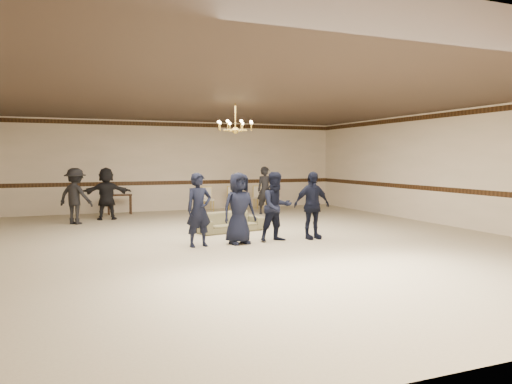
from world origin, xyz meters
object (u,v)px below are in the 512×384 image
at_px(boy_b, 239,208).
at_px(console_table, 120,204).
at_px(adult_right, 265,190).
at_px(banquet_chair_left, 208,199).
at_px(chandelier, 235,117).
at_px(boy_d, 312,205).
at_px(banquet_chair_right, 260,198).
at_px(banquet_chair_mid, 234,199).
at_px(adult_mid, 106,194).
at_px(boy_a, 199,210).
at_px(adult_left, 76,196).
at_px(boy_c, 277,207).
at_px(settee, 229,222).

relative_size(boy_b, console_table, 1.96).
distance_m(adult_right, banquet_chair_left, 2.22).
relative_size(chandelier, adult_right, 0.59).
bearing_deg(adult_right, boy_d, -94.70).
xyz_separation_m(chandelier, banquet_chair_left, (0.80, 5.25, -2.45)).
height_order(boy_d, banquet_chair_right, boy_d).
relative_size(adult_right, banquet_chair_mid, 1.90).
height_order(adult_mid, adult_right, same).
distance_m(adult_mid, banquet_chair_right, 5.64).
distance_m(boy_b, banquet_chair_left, 6.67).
bearing_deg(banquet_chair_right, boy_d, -104.40).
height_order(boy_a, adult_left, adult_left).
distance_m(boy_b, adult_left, 5.74).
bearing_deg(boy_b, boy_d, -8.09).
bearing_deg(banquet_chair_left, console_table, 178.82).
xyz_separation_m(adult_mid, adult_right, (5.10, -0.40, 0.00)).
bearing_deg(chandelier, boy_d, -42.57).
distance_m(boy_d, banquet_chair_left, 6.59).
height_order(banquet_chair_mid, console_table, banquet_chair_mid).
distance_m(chandelier, banquet_chair_right, 6.43).
bearing_deg(adult_right, boy_c, -104.19).
relative_size(adult_mid, banquet_chair_left, 1.90).
height_order(boy_b, console_table, boy_b).
xyz_separation_m(boy_b, console_table, (-1.82, 6.75, -0.45)).
xyz_separation_m(chandelier, banquet_chair_right, (2.80, 5.25, -2.45)).
bearing_deg(boy_c, adult_left, 125.35).
bearing_deg(adult_right, banquet_chair_left, 142.29).
distance_m(boy_a, settee, 2.24).
bearing_deg(chandelier, banquet_chair_mid, 71.09).
height_order(adult_right, banquet_chair_right, adult_right).
relative_size(settee, banquet_chair_left, 2.04).
relative_size(banquet_chair_left, banquet_chair_mid, 1.00).
relative_size(banquet_chair_mid, banquet_chair_right, 1.00).
bearing_deg(chandelier, console_table, 112.01).
xyz_separation_m(boy_c, console_table, (-2.72, 6.75, -0.45)).
distance_m(adult_mid, console_table, 1.49).
xyz_separation_m(adult_mid, console_table, (0.52, 1.32, -0.46)).
bearing_deg(boy_b, settee, 69.92).
relative_size(settee, console_table, 2.15).
height_order(chandelier, banquet_chair_left, chandelier).
bearing_deg(banquet_chair_mid, boy_a, -115.08).
relative_size(boy_b, banquet_chair_left, 1.86).
relative_size(boy_b, adult_right, 0.98).
bearing_deg(boy_d, banquet_chair_left, 93.24).
bearing_deg(adult_mid, adult_left, 43.26).
height_order(boy_d, console_table, boy_d).
bearing_deg(adult_mid, boy_d, 132.69).
height_order(settee, banquet_chair_left, banquet_chair_left).
distance_m(boy_a, boy_b, 0.90).
bearing_deg(banquet_chair_left, boy_a, -104.98).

